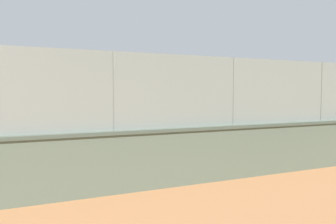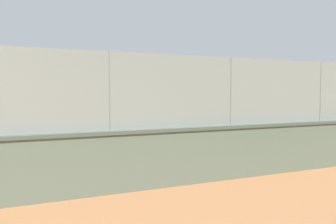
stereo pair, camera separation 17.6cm
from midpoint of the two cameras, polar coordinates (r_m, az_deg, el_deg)
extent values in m
plane|color=#A36B42|center=(20.31, -7.02, -2.98)|extent=(260.00, 260.00, 0.00)
cube|color=slate|center=(8.91, 10.33, -6.82)|extent=(25.56, 0.88, 1.29)
cube|color=#4D594D|center=(8.81, 10.38, -2.42)|extent=(25.56, 0.94, 0.08)
cube|color=gray|center=(8.77, 10.44, 3.44)|extent=(25.05, 0.57, 1.72)
cylinder|color=gray|center=(10.89, 24.03, 3.17)|extent=(0.07, 0.07, 1.72)
cylinder|color=gray|center=(8.77, 10.44, 3.44)|extent=(0.07, 0.07, 1.72)
cylinder|color=gray|center=(7.42, -9.76, 3.49)|extent=(0.07, 0.07, 1.72)
cylinder|color=navy|center=(16.60, 4.48, -2.93)|extent=(0.21, 0.21, 0.82)
cylinder|color=navy|center=(16.41, 4.27, -3.00)|extent=(0.21, 0.21, 0.82)
cylinder|color=beige|center=(16.44, 4.39, -0.49)|extent=(0.48, 0.48, 0.61)
cylinder|color=tan|center=(16.75, 4.54, -0.01)|extent=(0.45, 0.49, 0.17)
cylinder|color=tan|center=(16.23, 3.05, -0.11)|extent=(0.45, 0.49, 0.17)
sphere|color=tan|center=(16.42, 4.40, 0.97)|extent=(0.23, 0.23, 0.23)
cylinder|color=white|center=(16.42, 4.40, 1.32)|extent=(0.34, 0.34, 0.05)
cylinder|color=black|center=(16.29, 2.45, -0.09)|extent=(0.23, 0.25, 0.04)
ellipsoid|color=#333338|center=(16.37, 1.73, -0.08)|extent=(0.22, 0.24, 0.24)
cylinder|color=#591919|center=(19.14, -17.95, -2.30)|extent=(0.19, 0.19, 0.79)
cylinder|color=#591919|center=(19.33, -17.87, -2.25)|extent=(0.19, 0.19, 0.79)
cylinder|color=orange|center=(19.18, -17.94, -0.23)|extent=(0.42, 0.42, 0.58)
cylinder|color=#936B4C|center=(18.87, -17.92, 0.07)|extent=(0.56, 0.24, 0.17)
cylinder|color=#936B4C|center=(19.43, -16.95, 0.18)|extent=(0.56, 0.24, 0.17)
sphere|color=#936B4C|center=(19.16, -17.96, 0.98)|extent=(0.22, 0.22, 0.22)
cylinder|color=red|center=(19.16, -17.97, 1.26)|extent=(0.29, 0.29, 0.05)
cylinder|color=black|center=(19.41, -16.42, 0.18)|extent=(0.30, 0.12, 0.04)
ellipsoid|color=#333338|center=(19.39, -15.78, 0.19)|extent=(0.30, 0.11, 0.24)
cylinder|color=black|center=(19.57, -0.55, -1.94)|extent=(0.18, 0.18, 0.85)
cylinder|color=black|center=(19.42, -0.18, -1.98)|extent=(0.18, 0.18, 0.85)
cylinder|color=orange|center=(19.44, -0.37, 0.21)|extent=(0.41, 0.41, 0.63)
cylinder|color=#D8AD84|center=(19.65, -1.07, 0.60)|extent=(0.60, 0.23, 0.17)
cylinder|color=#D8AD84|center=(19.00, -0.46, 0.51)|extent=(0.60, 0.23, 0.17)
sphere|color=#D8AD84|center=(19.42, -0.37, 1.48)|extent=(0.24, 0.24, 0.24)
cylinder|color=white|center=(19.42, -0.37, 1.79)|extent=(0.30, 0.30, 0.05)
cylinder|color=black|center=(18.89, -0.88, 0.50)|extent=(0.30, 0.10, 0.04)
ellipsoid|color=#333338|center=(18.75, -1.41, 0.48)|extent=(0.30, 0.10, 0.24)
sphere|color=white|center=(14.13, 3.89, -5.44)|extent=(0.12, 0.12, 0.12)
cube|color=#333338|center=(8.71, -26.44, -10.17)|extent=(0.07, 0.38, 0.45)
camera|label=1|loc=(0.09, -90.36, -0.02)|focal=36.12mm
camera|label=2|loc=(0.09, 89.64, 0.02)|focal=36.12mm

